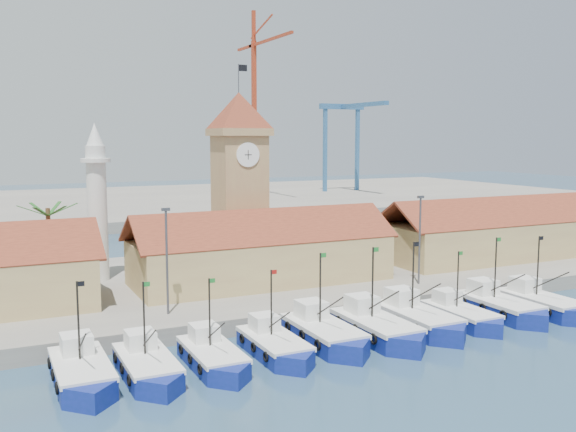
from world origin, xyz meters
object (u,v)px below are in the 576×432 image
clock_tower (239,177)px  boat_0 (82,375)px  minaret (97,202)px  boat_5 (378,330)px

clock_tower → boat_0: bearing=-131.0°
boat_0 → clock_tower: (20.31, 23.35, 11.21)m
boat_0 → minaret: size_ratio=0.59×
boat_0 → minaret: minaret is taller
minaret → boat_5: bearing=-55.2°
boat_5 → clock_tower: (-2.80, 23.57, 11.15)m
boat_0 → minaret: (5.31, 25.36, 8.98)m
boat_0 → minaret: bearing=78.2°
boat_0 → boat_5: size_ratio=0.92×
minaret → clock_tower: bearing=-7.6°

